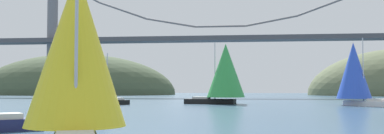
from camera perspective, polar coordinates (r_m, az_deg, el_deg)
name	(u,v)px	position (r m, az deg, el deg)	size (l,w,h in m)	color
headland_left	(75,94)	(167.34, -14.75, -3.43)	(73.51, 44.00, 29.36)	#425138
suspension_bridge	(220,37)	(116.58, 3.64, 3.87)	(127.89, 6.00, 32.96)	slate
sailboat_navy_sail	(101,78)	(67.87, -11.64, -1.44)	(6.73, 7.71, 7.89)	black
sailboat_green_sail	(225,72)	(72.15, 4.23, -0.65)	(10.38, 7.09, 10.01)	black
sailboat_yellow_sail	(76,55)	(19.79, -14.60, 1.56)	(5.75, 8.58, 8.85)	#B7B2A8
sailboat_blue_spinnaker	(354,72)	(70.16, 20.09, -0.61)	(8.33, 8.38, 9.98)	white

